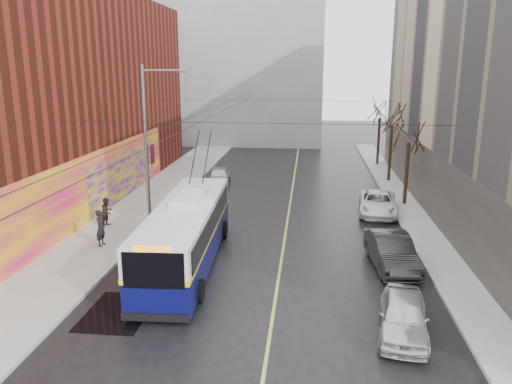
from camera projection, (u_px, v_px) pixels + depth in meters
The scene contains 20 objects.
ground at pixel (232, 315), 18.34m from camera, with size 140.00×140.00×0.00m, color black.
sidewalk_left at pixel (133, 214), 30.72m from camera, with size 4.00×60.00×0.15m, color gray.
sidewalk_right at pixel (417, 223), 28.96m from camera, with size 2.00×60.00×0.15m, color gray.
lane_line at pixel (289, 211), 31.68m from camera, with size 0.12×50.00×0.01m, color #BFB74C.
building_left at pixel (17, 97), 31.79m from camera, with size 12.11×36.00×14.00m.
building_far at pixel (239, 66), 60.15m from camera, with size 20.50×12.10×18.00m.
streetlight_pole at pixel (149, 142), 27.44m from camera, with size 2.65×0.60×9.00m.
catenary_wires at pixel (227, 110), 31.32m from camera, with size 18.00×60.00×0.22m.
tree_near at pixel (410, 130), 31.63m from camera, with size 3.20×3.20×6.40m.
tree_mid at pixel (393, 115), 38.31m from camera, with size 3.20×3.20×6.68m.
tree_far at pixel (380, 109), 45.09m from camera, with size 3.20×3.20×6.57m.
puddle at pixel (118, 312), 18.55m from camera, with size 2.32×3.23×0.01m, color black.
pigeons_flying at pixel (198, 109), 26.64m from camera, with size 3.17×2.92×2.30m.
trolleybus at pixel (187, 233), 22.73m from camera, with size 3.10×11.71×5.50m.
parked_car_a at pixel (403, 316), 16.89m from camera, with size 1.61×4.01×1.37m, color silver.
parked_car_b at pixel (392, 252), 22.50m from camera, with size 1.63×4.68×1.54m, color black.
parked_car_c at pixel (378, 203), 30.88m from camera, with size 2.25×4.87×1.35m, color white.
following_car at pixel (219, 176), 38.34m from camera, with size 1.65×4.09×1.40m, color #B3B3B9.
pedestrian_a at pixel (101, 228), 24.87m from camera, with size 0.67×0.44×1.85m, color black.
pedestrian_b at pixel (107, 212), 28.02m from camera, with size 0.79×0.61×1.62m, color black.
Camera 1 is at (2.66, -16.49, 8.86)m, focal length 35.00 mm.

